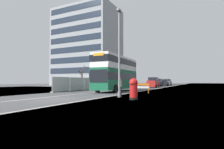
# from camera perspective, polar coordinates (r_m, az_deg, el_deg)

# --- Properties ---
(ground) EXTENTS (140.00, 280.00, 0.10)m
(ground) POSITION_cam_1_polar(r_m,az_deg,el_deg) (14.73, -16.06, -7.79)
(ground) COLOR #4C4C4F
(double_decker_bus) EXTENTS (3.03, 10.82, 4.86)m
(double_decker_bus) POSITION_cam_1_polar(r_m,az_deg,el_deg) (25.49, 1.51, 0.46)
(double_decker_bus) COLOR #145638
(double_decker_bus) RESTS_ON ground
(lamppost_foreground) EXTENTS (0.29, 0.70, 7.91)m
(lamppost_foreground) POSITION_cam_1_polar(r_m,az_deg,el_deg) (16.11, 2.34, 6.07)
(lamppost_foreground) COLOR gray
(lamppost_foreground) RESTS_ON ground
(red_pillar_postbox) EXTENTS (0.66, 0.66, 1.65)m
(red_pillar_postbox) POSITION_cam_1_polar(r_m,az_deg,el_deg) (13.89, 6.87, -4.27)
(red_pillar_postbox) COLOR black
(red_pillar_postbox) RESTS_ON ground
(roadworks_barrier) EXTENTS (1.76, 0.60, 1.13)m
(roadworks_barrier) POSITION_cam_1_polar(r_m,az_deg,el_deg) (21.82, 9.46, -3.98)
(roadworks_barrier) COLOR orange
(roadworks_barrier) RESTS_ON ground
(construction_site_fence) EXTENTS (0.44, 24.00, 2.04)m
(construction_site_fence) POSITION_cam_1_polar(r_m,az_deg,el_deg) (33.12, -3.70, -2.92)
(construction_site_fence) COLOR #A8AAAD
(construction_site_fence) RESTS_ON ground
(car_oncoming_near) EXTENTS (2.09, 4.44, 2.31)m
(car_oncoming_near) POSITION_cam_1_polar(r_m,az_deg,el_deg) (41.57, 13.00, -2.57)
(car_oncoming_near) COLOR maroon
(car_oncoming_near) RESTS_ON ground
(car_receding_mid) EXTENTS (2.06, 4.21, 2.12)m
(car_receding_mid) POSITION_cam_1_polar(r_m,az_deg,el_deg) (50.61, 14.45, -2.58)
(car_receding_mid) COLOR black
(car_receding_mid) RESTS_ON ground
(car_receding_far) EXTENTS (2.04, 4.17, 2.02)m
(car_receding_far) POSITION_cam_1_polar(r_m,az_deg,el_deg) (56.73, 16.44, -2.55)
(car_receding_far) COLOR black
(car_receding_far) RESTS_ON ground
(car_far_side) EXTENTS (1.94, 4.31, 2.17)m
(car_far_side) POSITION_cam_1_polar(r_m,az_deg,el_deg) (62.79, 17.37, -2.42)
(car_far_side) COLOR slate
(car_far_side) RESTS_ON ground
(bare_tree_far_verge_near) EXTENTS (2.64, 2.55, 5.45)m
(bare_tree_far_verge_near) POSITION_cam_1_polar(r_m,az_deg,el_deg) (43.24, -9.57, -0.82)
(bare_tree_far_verge_near) COLOR #4C3D2D
(bare_tree_far_verge_near) RESTS_ON ground
(bare_tree_far_verge_mid) EXTENTS (3.24, 2.22, 4.12)m
(bare_tree_far_verge_mid) POSITION_cam_1_polar(r_m,az_deg,el_deg) (53.99, -2.52, -1.53)
(bare_tree_far_verge_mid) COLOR #4C3D2D
(bare_tree_far_verge_mid) RESTS_ON ground
(bare_tree_far_verge_far) EXTENTS (2.08, 3.55, 4.64)m
(bare_tree_far_verge_far) POSITION_cam_1_polar(r_m,az_deg,el_deg) (68.17, 5.04, -1.40)
(bare_tree_far_verge_far) COLOR #4C3D2D
(bare_tree_far_verge_far) RESTS_ON ground
(pedestrian_at_kerb) EXTENTS (0.34, 0.34, 1.73)m
(pedestrian_at_kerb) POSITION_cam_1_polar(r_m,az_deg,el_deg) (16.45, 2.59, -4.07)
(pedestrian_at_kerb) COLOR #2D3342
(pedestrian_at_kerb) RESTS_ON ground
(backdrop_office_block) EXTENTS (20.72, 14.98, 26.27)m
(backdrop_office_block) POSITION_cam_1_polar(r_m,az_deg,el_deg) (63.71, -7.77, 8.46)
(backdrop_office_block) COLOR gray
(backdrop_office_block) RESTS_ON ground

